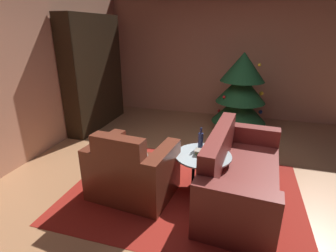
# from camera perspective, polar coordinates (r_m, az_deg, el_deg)

# --- Properties ---
(ground_plane) EXTENTS (7.44, 7.44, 0.00)m
(ground_plane) POSITION_cam_1_polar(r_m,az_deg,el_deg) (3.56, 7.17, -12.74)
(ground_plane) COLOR #B27C52
(wall_back) EXTENTS (5.48, 0.06, 2.67)m
(wall_back) POSITION_cam_1_polar(r_m,az_deg,el_deg) (6.13, 12.79, 14.36)
(wall_back) COLOR tan
(wall_back) RESTS_ON ground
(wall_left) EXTENTS (0.06, 6.32, 2.67)m
(wall_left) POSITION_cam_1_polar(r_m,az_deg,el_deg) (4.34, -30.44, 9.69)
(wall_left) COLOR tan
(wall_left) RESTS_ON ground
(area_rug) EXTENTS (2.83, 2.13, 0.01)m
(area_rug) POSITION_cam_1_polar(r_m,az_deg,el_deg) (3.44, 3.50, -13.91)
(area_rug) COLOR maroon
(area_rug) RESTS_ON ground
(bookshelf_unit) EXTENTS (0.34, 1.70, 2.19)m
(bookshelf_unit) POSITION_cam_1_polar(r_m,az_deg,el_deg) (5.64, -14.94, 11.05)
(bookshelf_unit) COLOR black
(bookshelf_unit) RESTS_ON ground
(armchair_red) EXTENTS (1.03, 0.84, 0.87)m
(armchair_red) POSITION_cam_1_polar(r_m,az_deg,el_deg) (3.25, -7.81, -9.83)
(armchair_red) COLOR brown
(armchair_red) RESTS_ON ground
(couch_red) EXTENTS (0.94, 1.90, 0.82)m
(couch_red) POSITION_cam_1_polar(r_m,az_deg,el_deg) (3.33, 15.12, -10.18)
(couch_red) COLOR maroon
(couch_red) RESTS_ON ground
(coffee_table) EXTENTS (0.70, 0.70, 0.48)m
(coffee_table) POSITION_cam_1_polar(r_m,az_deg,el_deg) (3.30, 7.62, -6.92)
(coffee_table) COLOR black
(coffee_table) RESTS_ON ground
(book_stack_on_table) EXTENTS (0.20, 0.14, 0.06)m
(book_stack_on_table) POSITION_cam_1_polar(r_m,az_deg,el_deg) (3.26, 7.58, -5.70)
(book_stack_on_table) COLOR #4A7959
(book_stack_on_table) RESTS_ON coffee_table
(bottle_on_table) EXTENTS (0.06, 0.06, 0.28)m
(bottle_on_table) POSITION_cam_1_polar(r_m,az_deg,el_deg) (3.40, 7.09, -3.06)
(bottle_on_table) COLOR navy
(bottle_on_table) RESTS_ON coffee_table
(decorated_tree) EXTENTS (1.06, 1.06, 1.53)m
(decorated_tree) POSITION_cam_1_polar(r_m,az_deg,el_deg) (5.30, 15.54, 7.24)
(decorated_tree) COLOR brown
(decorated_tree) RESTS_ON ground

